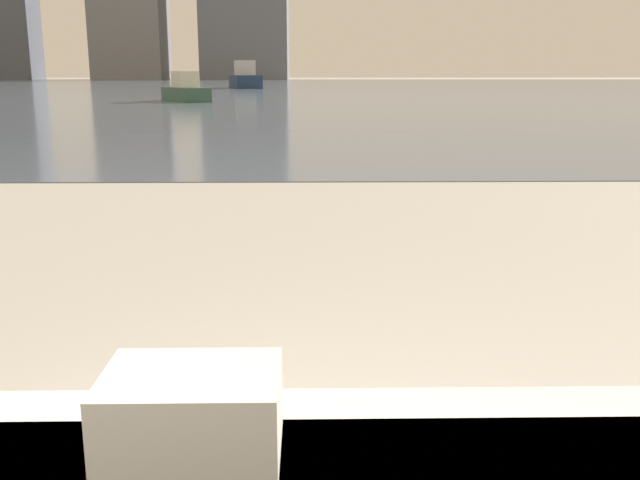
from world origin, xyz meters
The scene contains 4 objects.
towel_stack centered at (-0.14, 0.79, 0.63)m, with size 0.24×0.18×0.12m.
harbor_water centered at (0.00, 62.00, 0.01)m, with size 180.00×110.00×0.01m.
harbor_boat_0 centered at (-4.59, 27.54, 0.40)m, with size 2.28×3.11×1.12m.
harbor_boat_2 centered at (-4.33, 51.36, 0.68)m, with size 2.77×5.31×1.90m.
Camera 1 is at (0.01, -0.10, 1.08)m, focal length 40.00 mm.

